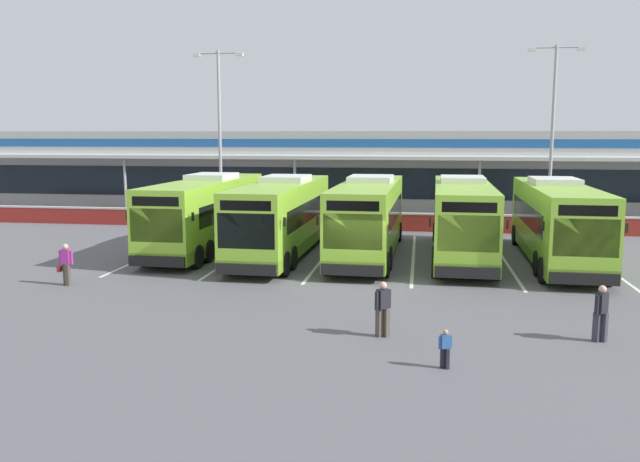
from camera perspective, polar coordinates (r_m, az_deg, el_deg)
name	(u,v)px	position (r m, az deg, el deg)	size (l,w,h in m)	color
ground_plane	(357,284)	(25.64, 3.27, -4.61)	(200.00, 200.00, 0.00)	#56565B
terminal_building	(390,170)	(51.91, 6.16, 5.33)	(70.00, 13.00, 6.00)	#B7B7B2
red_barrier_wall	(380,221)	(39.79, 5.28, 0.85)	(60.00, 0.40, 1.10)	maroon
coach_bus_leftmost	(206,214)	(33.39, -9.88, 1.44)	(3.09, 12.20, 3.78)	#8CC633
coach_bus_left_centre	(282,219)	(31.34, -3.36, 1.10)	(3.09, 12.20, 3.78)	#8CC633
coach_bus_centre	(368,219)	(31.25, 4.24, 1.07)	(3.09, 12.20, 3.78)	#8CC633
coach_bus_right_centre	(462,220)	(31.41, 12.30, 0.93)	(3.09, 12.20, 3.78)	#8CC633
coach_bus_rightmost	(556,223)	(31.51, 19.92, 0.64)	(3.09, 12.20, 3.78)	#8CC633
bay_stripe_far_west	(162,250)	(33.93, -13.66, -1.61)	(0.14, 13.00, 0.01)	silver
bay_stripe_west	(242,252)	(32.58, -6.80, -1.84)	(0.14, 13.00, 0.01)	silver
bay_stripe_mid_west	(326,254)	(31.72, 0.53, -2.06)	(0.14, 13.00, 0.01)	silver
bay_stripe_centre	(413,257)	(31.41, 8.14, -2.25)	(0.14, 13.00, 0.01)	silver
bay_stripe_mid_east	(504,259)	(31.66, 15.77, -2.40)	(0.14, 13.00, 0.01)	silver
bay_stripe_east	(599,262)	(32.45, 23.16, -2.51)	(0.14, 13.00, 0.01)	silver
pedestrian_with_handbag	(66,263)	(27.04, -21.30, -2.64)	(0.62, 0.32, 1.62)	#4C4238
pedestrian_in_dark_coat	(383,307)	(18.93, 5.50, -6.63)	(0.45, 0.44, 1.62)	#4C4238
pedestrian_child	(445,347)	(16.76, 10.86, -9.94)	(0.33, 0.19, 1.00)	black
pedestrian_near_bin	(601,311)	(20.02, 23.32, -6.46)	(0.45, 0.44, 1.62)	#33333D
lamp_post_west	(220,126)	(42.88, -8.75, 9.02)	(3.24, 0.28, 11.00)	#9E9EA3
lamp_post_centre	(553,126)	(42.01, 19.63, 8.65)	(3.24, 0.28, 11.00)	#9E9EA3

